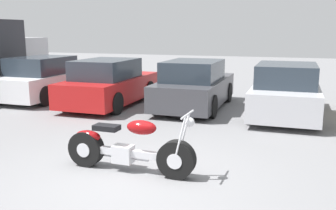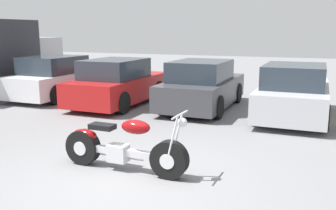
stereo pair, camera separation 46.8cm
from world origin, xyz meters
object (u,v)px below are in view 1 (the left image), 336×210
object	(u,v)px
motorcycle	(127,148)
parked_car_red	(109,84)
parked_car_white	(46,79)
parked_car_dark_grey	(194,86)
parked_car_silver	(286,92)

from	to	relation	value
motorcycle	parked_car_red	world-z (taller)	parked_car_red
parked_car_white	parked_car_dark_grey	world-z (taller)	same
parked_car_silver	parked_car_dark_grey	bearing A→B (deg)	174.19
parked_car_dark_grey	parked_car_silver	distance (m)	2.71
motorcycle	parked_car_white	bearing A→B (deg)	136.02
parked_car_red	parked_car_silver	world-z (taller)	same
parked_car_white	parked_car_red	world-z (taller)	same
parked_car_white	parked_car_red	size ratio (longest dim) A/B	1.00
parked_car_red	parked_car_dark_grey	world-z (taller)	same
motorcycle	parked_car_dark_grey	distance (m)	5.57
motorcycle	parked_car_silver	distance (m)	5.81
parked_car_dark_grey	parked_car_silver	size ratio (longest dim) A/B	1.00
parked_car_white	parked_car_red	xyz separation A→B (m)	(2.69, -0.38, 0.00)
parked_car_white	parked_car_silver	distance (m)	8.08
parked_car_red	motorcycle	bearing A→B (deg)	-59.69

